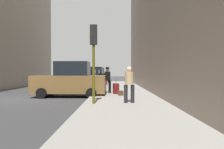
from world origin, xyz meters
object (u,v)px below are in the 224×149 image
at_px(parked_white_van, 97,75).
at_px(traffic_light, 94,47).
at_px(parked_black_suv, 94,76).
at_px(pedestrian_in_tan_coat, 129,82).
at_px(parked_bronze_suv, 70,81).
at_px(parked_red_hatchback, 90,78).
at_px(pedestrian_with_fedora, 107,79).
at_px(rolling_suitcase, 116,89).
at_px(fire_hydrant, 103,84).
at_px(duffel_bag, 121,93).
at_px(parked_dark_green_sedan, 83,80).

height_order(parked_white_van, traffic_light, traffic_light).
distance_m(parked_black_suv, pedestrian_in_tan_coat, 19.82).
height_order(parked_bronze_suv, parked_red_hatchback, parked_bronze_suv).
xyz_separation_m(pedestrian_with_fedora, pedestrian_in_tan_coat, (1.16, -4.75, -0.03)).
bearing_deg(parked_bronze_suv, traffic_light, -64.62).
xyz_separation_m(traffic_light, pedestrian_with_fedora, (0.48, 5.01, -1.62)).
xyz_separation_m(parked_red_hatchback, pedestrian_with_fedora, (2.34, -9.85, 0.29)).
relative_size(parked_bronze_suv, traffic_light, 1.29).
bearing_deg(parked_white_van, rolling_suitcase, -81.99).
xyz_separation_m(parked_red_hatchback, fire_hydrant, (1.80, -5.44, -0.35)).
bearing_deg(traffic_light, pedestrian_with_fedora, 84.48).
xyz_separation_m(parked_bronze_suv, parked_red_hatchback, (0.00, 10.95, -0.18)).
xyz_separation_m(parked_white_van, pedestrian_in_tan_coat, (3.50, -24.91, 0.07)).
xyz_separation_m(parked_bronze_suv, pedestrian_with_fedora, (2.34, 1.11, 0.10)).
bearing_deg(parked_white_van, fire_hydrant, -83.47).
bearing_deg(parked_white_van, parked_black_suv, -90.00).
distance_m(parked_black_suv, duffel_bag, 16.66).
bearing_deg(pedestrian_with_fedora, duffel_bag, -61.14).
xyz_separation_m(parked_dark_green_sedan, fire_hydrant, (1.80, 0.01, -0.35)).
relative_size(parked_bronze_suv, parked_white_van, 1.00).
bearing_deg(pedestrian_with_fedora, parked_bronze_suv, -154.68).
bearing_deg(fire_hydrant, parked_bronze_suv, -108.12).
height_order(parked_red_hatchback, traffic_light, traffic_light).
distance_m(parked_dark_green_sedan, parked_white_van, 15.77).
relative_size(parked_bronze_suv, fire_hydrant, 6.58).
bearing_deg(parked_dark_green_sedan, pedestrian_with_fedora, -61.99).
bearing_deg(traffic_light, parked_dark_green_sedan, 101.14).
bearing_deg(rolling_suitcase, duffel_bag, -73.91).
bearing_deg(fire_hydrant, parked_black_suv, 99.88).
distance_m(parked_bronze_suv, parked_black_suv, 15.86).
bearing_deg(pedestrian_in_tan_coat, duffel_bag, 95.35).
bearing_deg(pedestrian_in_tan_coat, parked_red_hatchback, 103.50).
height_order(parked_dark_green_sedan, duffel_bag, parked_dark_green_sedan).
bearing_deg(pedestrian_in_tan_coat, parked_bronze_suv, 133.90).
distance_m(parked_white_van, rolling_suitcase, 20.95).
bearing_deg(parked_red_hatchback, rolling_suitcase, -74.36).
bearing_deg(parked_red_hatchback, parked_bronze_suv, -90.00).
relative_size(parked_white_van, pedestrian_in_tan_coat, 2.72).
distance_m(pedestrian_in_tan_coat, rolling_suitcase, 4.25).
xyz_separation_m(parked_black_suv, traffic_light, (1.85, -19.77, 1.73)).
height_order(parked_dark_green_sedan, parked_black_suv, parked_black_suv).
bearing_deg(parked_dark_green_sedan, parked_black_suv, 90.00).
height_order(parked_red_hatchback, duffel_bag, parked_red_hatchback).
xyz_separation_m(parked_bronze_suv, fire_hydrant, (1.80, 5.51, -0.54)).
distance_m(parked_black_suv, pedestrian_with_fedora, 14.94).
bearing_deg(pedestrian_with_fedora, parked_white_van, 96.62).
height_order(pedestrian_with_fedora, pedestrian_in_tan_coat, pedestrian_with_fedora).
bearing_deg(parked_red_hatchback, parked_white_van, 90.00).
xyz_separation_m(parked_bronze_suv, parked_black_suv, (-0.00, 15.86, 0.00)).
distance_m(parked_bronze_suv, parked_red_hatchback, 10.95).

